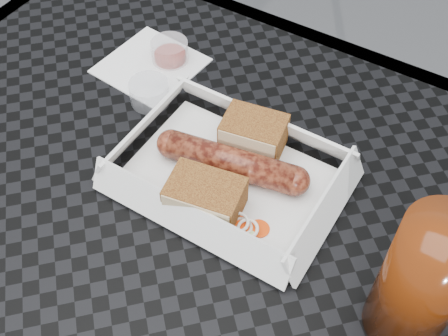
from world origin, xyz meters
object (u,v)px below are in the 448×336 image
(food_tray, at_px, (229,178))
(patio_table, at_px, (139,255))
(drink_glass, at_px, (422,283))
(bratwurst, at_px, (231,162))

(food_tray, bearing_deg, patio_table, -120.38)
(patio_table, distance_m, drink_glass, 0.33)
(patio_table, height_order, food_tray, food_tray)
(drink_glass, bearing_deg, bratwurst, 163.04)
(food_tray, xyz_separation_m, drink_glass, (0.23, -0.06, 0.08))
(patio_table, bearing_deg, drink_glass, 8.32)
(patio_table, relative_size, food_tray, 3.64)
(food_tray, height_order, drink_glass, drink_glass)
(patio_table, relative_size, drink_glass, 5.12)
(bratwurst, xyz_separation_m, drink_glass, (0.23, -0.07, 0.06))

